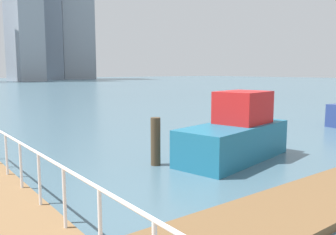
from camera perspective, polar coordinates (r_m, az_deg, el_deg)
The scene contains 7 objects.
ground_plane at distance 13.78m, azimuth -14.09°, elevation -5.52°, with size 300.00×300.00×0.00m, color #476675.
floating_dock at distance 9.18m, azimuth 23.19°, elevation -11.93°, with size 11.77×2.00×0.18m, color brown.
dock_piling_1 at distance 11.50m, azimuth -2.01°, elevation -3.88°, with size 0.32×0.32×1.56m, color #473826.
moored_boat_1 at distance 12.53m, azimuth 10.85°, elevation -2.65°, with size 4.93×2.73×2.34m.
skyline_tower_4 at distance 117.59m, azimuth -22.27°, elevation 14.82°, with size 7.44×13.32×38.26m, color #8C939E.
skyline_tower_5 at distance 133.92m, azimuth -18.79°, elevation 17.41°, with size 6.17×9.69×53.94m, color slate.
skyline_tower_6 at distance 140.91m, azimuth -14.70°, elevation 12.88°, with size 11.90×10.43×33.68m, color #8C939E.
Camera 1 is at (-5.25, 7.63, 3.05)m, focal length 37.92 mm.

